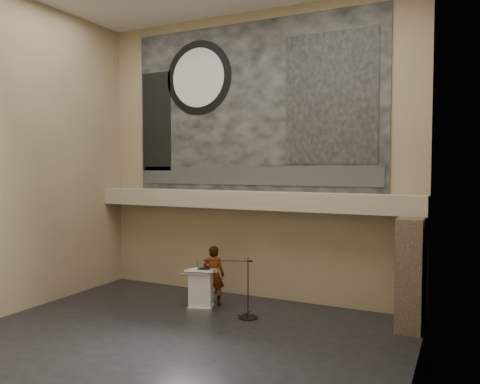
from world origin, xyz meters
The scene contains 20 objects.
floor centered at (0.00, 0.00, 0.00)m, with size 10.00×10.00×0.00m, color black.
wall_back centered at (0.00, 4.00, 4.25)m, with size 10.00×0.02×8.50m, color #827052.
wall_front centered at (0.00, -4.00, 4.25)m, with size 10.00×0.02×8.50m, color #827052.
wall_left centered at (-5.00, 0.00, 4.25)m, with size 0.02×8.00×8.50m, color #827052.
wall_right centered at (5.00, 0.00, 4.25)m, with size 0.02×8.00×8.50m, color #827052.
soffit centered at (0.00, 3.60, 2.95)m, with size 10.00×0.80×0.50m, color gray.
sprinkler_left centered at (-1.60, 3.55, 2.67)m, with size 0.04×0.04×0.06m, color #B2893D.
sprinkler_right centered at (1.90, 3.55, 2.67)m, with size 0.04×0.04×0.06m, color #B2893D.
banner centered at (0.00, 3.97, 5.70)m, with size 8.00×0.05×5.00m, color black.
banner_text_strip centered at (0.00, 3.93, 3.65)m, with size 7.76×0.02×0.55m, color #2C2C2C.
banner_clock_rim centered at (-1.80, 3.93, 6.70)m, with size 2.30×2.30×0.02m, color black.
banner_clock_face centered at (-1.80, 3.91, 6.70)m, with size 1.84×1.84×0.02m, color silver.
banner_building_print centered at (2.40, 3.93, 5.80)m, with size 2.60×0.02×3.60m, color black.
banner_brick_print centered at (-3.40, 3.93, 5.40)m, with size 1.10×0.02×3.20m, color black.
stone_pier centered at (4.65, 3.15, 1.35)m, with size 0.60×1.40×2.70m, color #3F3126.
lectern centered at (-0.72, 2.20, 0.55)m, with size 0.92×0.77×1.14m.
binder centered at (-0.62, 2.18, 1.12)m, with size 0.27×0.22×0.04m, color black.
papers centered at (-0.86, 2.15, 1.10)m, with size 0.24×0.32×0.01m, color white.
speaker_person centered at (-0.58, 2.68, 0.85)m, with size 0.62×0.41×1.70m, color silver.
mic_stand centered at (0.75, 2.04, 0.23)m, with size 1.34×0.68×1.57m.
Camera 1 is at (5.80, -8.78, 3.90)m, focal length 35.00 mm.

